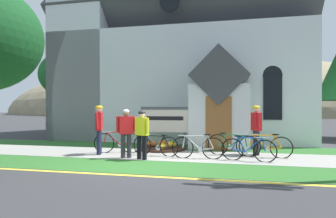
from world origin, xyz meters
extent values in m
plane|color=#333335|center=(0.00, 4.00, 0.00)|extent=(140.00, 140.00, 0.00)
cube|color=#99968E|center=(-0.24, 1.95, 0.01)|extent=(32.00, 2.41, 0.01)
cube|color=#2D6628|center=(-0.24, -0.20, 0.00)|extent=(32.00, 1.90, 0.01)
cube|color=#2D6628|center=(-0.24, 4.13, 0.00)|extent=(24.00, 1.94, 0.01)
cube|color=yellow|center=(-0.24, -1.30, 0.00)|extent=(28.00, 0.16, 0.01)
cube|color=silver|center=(-0.24, 9.23, 2.74)|extent=(12.82, 8.26, 5.48)
cube|color=#424247|center=(-0.24, 9.23, 6.88)|extent=(13.32, 8.42, 8.42)
cube|color=silver|center=(-5.17, 6.58, 5.73)|extent=(2.96, 2.96, 11.45)
cube|color=silver|center=(2.07, 4.30, 1.30)|extent=(2.40, 1.60, 2.60)
cube|color=#424247|center=(2.07, 4.30, 2.95)|extent=(2.40, 1.80, 2.40)
cube|color=brown|center=(2.07, 3.48, 1.05)|extent=(1.00, 0.06, 2.10)
cube|color=black|center=(4.24, 5.07, 2.10)|extent=(0.76, 0.06, 1.90)
cone|color=black|center=(4.24, 5.07, 3.05)|extent=(0.80, 0.06, 0.80)
cylinder|color=black|center=(-0.24, 5.07, 6.46)|extent=(0.90, 0.06, 0.90)
cube|color=#474C56|center=(-0.95, 3.74, 0.33)|extent=(0.12, 0.12, 0.65)
cube|color=#474C56|center=(0.68, 3.76, 0.33)|extent=(0.12, 0.12, 0.65)
cube|color=silver|center=(-0.14, 3.75, 1.12)|extent=(1.94, 0.10, 0.93)
cube|color=#474C56|center=(-0.14, 3.75, 1.64)|extent=(2.06, 0.14, 0.12)
cube|color=black|center=(-0.13, 3.70, 1.23)|extent=(1.55, 0.02, 0.16)
cylinder|color=#382319|center=(-0.14, 3.20, 0.05)|extent=(1.88, 1.88, 0.10)
ellipsoid|color=gold|center=(0.24, 3.22, 0.22)|extent=(0.36, 0.36, 0.24)
ellipsoid|color=orange|center=(-0.20, 3.54, 0.22)|extent=(0.36, 0.36, 0.24)
ellipsoid|color=orange|center=(-0.59, 3.32, 0.22)|extent=(0.36, 0.36, 0.24)
ellipsoid|color=gold|center=(0.01, 2.59, 0.22)|extent=(0.36, 0.36, 0.24)
torus|color=black|center=(2.00, 1.49, 0.35)|extent=(0.73, 0.06, 0.73)
torus|color=black|center=(1.00, 1.46, 0.35)|extent=(0.73, 0.06, 0.73)
cylinder|color=#B7B7BC|center=(1.34, 1.47, 0.51)|extent=(0.54, 0.05, 0.46)
cylinder|color=#B7B7BC|center=(1.45, 1.48, 0.75)|extent=(0.74, 0.06, 0.07)
cylinder|color=#B7B7BC|center=(1.71, 1.49, 0.53)|extent=(0.25, 0.04, 0.48)
cylinder|color=#B7B7BC|center=(1.80, 1.49, 0.32)|extent=(0.41, 0.05, 0.09)
cylinder|color=#B7B7BC|center=(1.91, 1.49, 0.55)|extent=(0.21, 0.04, 0.43)
cylinder|color=#B7B7BC|center=(1.04, 1.46, 0.54)|extent=(0.12, 0.04, 0.39)
ellipsoid|color=black|center=(1.82, 1.49, 0.79)|extent=(0.24, 0.09, 0.05)
cylinder|color=silver|center=(1.08, 1.47, 0.75)|extent=(0.44, 0.04, 0.03)
cylinder|color=silver|center=(1.60, 1.48, 0.29)|extent=(0.18, 0.03, 0.18)
torus|color=black|center=(2.10, 2.44, 0.36)|extent=(0.74, 0.22, 0.75)
torus|color=black|center=(3.09, 2.20, 0.36)|extent=(0.74, 0.22, 0.75)
cylinder|color=#19723F|center=(2.75, 2.28, 0.51)|extent=(0.54, 0.17, 0.44)
cylinder|color=#19723F|center=(2.64, 2.31, 0.73)|extent=(0.74, 0.22, 0.06)
cylinder|color=#19723F|center=(2.39, 2.37, 0.52)|extent=(0.26, 0.10, 0.45)
cylinder|color=#19723F|center=(2.30, 2.39, 0.33)|extent=(0.41, 0.13, 0.09)
cylinder|color=#19723F|center=(2.19, 2.42, 0.55)|extent=(0.22, 0.09, 0.40)
cylinder|color=#19723F|center=(3.05, 2.21, 0.54)|extent=(0.12, 0.06, 0.37)
ellipsoid|color=black|center=(2.28, 2.40, 0.77)|extent=(0.25, 0.14, 0.05)
cylinder|color=silver|center=(3.01, 2.22, 0.74)|extent=(0.43, 0.13, 0.03)
cylinder|color=silver|center=(2.49, 2.34, 0.30)|extent=(0.18, 0.06, 0.18)
torus|color=black|center=(-1.06, 2.20, 0.36)|extent=(0.73, 0.22, 0.75)
torus|color=black|center=(-2.02, 1.95, 0.36)|extent=(0.73, 0.22, 0.75)
cylinder|color=#A51E19|center=(-1.69, 2.04, 0.52)|extent=(0.53, 0.17, 0.47)
cylinder|color=#A51E19|center=(-1.59, 2.06, 0.76)|extent=(0.72, 0.22, 0.08)
cylinder|color=#A51E19|center=(-1.34, 2.13, 0.54)|extent=(0.25, 0.10, 0.49)
cylinder|color=#A51E19|center=(-1.25, 2.15, 0.33)|extent=(0.40, 0.13, 0.09)
cylinder|color=#A51E19|center=(-1.14, 2.18, 0.57)|extent=(0.21, 0.09, 0.44)
cylinder|color=#A51E19|center=(-1.98, 1.96, 0.55)|extent=(0.12, 0.06, 0.39)
ellipsoid|color=black|center=(-1.23, 2.15, 0.81)|extent=(0.25, 0.14, 0.05)
cylinder|color=silver|center=(-1.94, 1.97, 0.76)|extent=(0.43, 0.14, 0.03)
cylinder|color=silver|center=(-1.44, 2.10, 0.30)|extent=(0.18, 0.06, 0.18)
torus|color=black|center=(4.18, 2.12, 0.35)|extent=(0.74, 0.11, 0.74)
torus|color=black|center=(3.18, 2.22, 0.35)|extent=(0.74, 0.11, 0.74)
cylinder|color=orange|center=(3.52, 2.18, 0.52)|extent=(0.55, 0.09, 0.47)
cylinder|color=orange|center=(3.63, 2.17, 0.75)|extent=(0.74, 0.11, 0.04)
cylinder|color=orange|center=(3.89, 2.15, 0.52)|extent=(0.26, 0.06, 0.47)
cylinder|color=orange|center=(3.98, 2.14, 0.32)|extent=(0.41, 0.08, 0.09)
cylinder|color=orange|center=(4.09, 2.13, 0.55)|extent=(0.22, 0.06, 0.42)
cylinder|color=orange|center=(3.22, 2.21, 0.55)|extent=(0.12, 0.05, 0.40)
ellipsoid|color=black|center=(4.00, 2.14, 0.78)|extent=(0.25, 0.10, 0.05)
cylinder|color=silver|center=(3.26, 2.21, 0.76)|extent=(0.44, 0.07, 0.03)
cylinder|color=silver|center=(3.78, 2.16, 0.30)|extent=(0.18, 0.04, 0.18)
torus|color=black|center=(0.50, 1.65, 0.33)|extent=(0.70, 0.17, 0.70)
torus|color=black|center=(-0.52, 1.85, 0.33)|extent=(0.70, 0.17, 0.70)
cylinder|color=black|center=(-0.17, 1.78, 0.49)|extent=(0.56, 0.14, 0.44)
cylinder|color=black|center=(-0.06, 1.76, 0.69)|extent=(0.76, 0.18, 0.04)
cylinder|color=black|center=(0.21, 1.71, 0.49)|extent=(0.26, 0.08, 0.42)
cylinder|color=black|center=(0.30, 1.69, 0.31)|extent=(0.42, 0.12, 0.09)
cylinder|color=black|center=(0.41, 1.67, 0.51)|extent=(0.22, 0.08, 0.37)
cylinder|color=black|center=(-0.47, 1.84, 0.51)|extent=(0.12, 0.06, 0.37)
ellipsoid|color=black|center=(0.32, 1.69, 0.72)|extent=(0.25, 0.12, 0.05)
cylinder|color=silver|center=(-0.43, 1.83, 0.71)|extent=(0.44, 0.11, 0.03)
cylinder|color=silver|center=(0.09, 1.73, 0.28)|extent=(0.18, 0.05, 0.18)
torus|color=black|center=(2.61, 1.45, 0.34)|extent=(0.71, 0.17, 0.71)
torus|color=black|center=(3.59, 1.27, 0.34)|extent=(0.71, 0.17, 0.71)
cylinder|color=#194CA5|center=(3.26, 1.33, 0.51)|extent=(0.54, 0.14, 0.47)
cylinder|color=#194CA5|center=(3.15, 1.35, 0.73)|extent=(0.73, 0.17, 0.05)
cylinder|color=#194CA5|center=(2.90, 1.40, 0.52)|extent=(0.25, 0.08, 0.47)
cylinder|color=#194CA5|center=(2.81, 1.41, 0.31)|extent=(0.40, 0.11, 0.09)
cylinder|color=#194CA5|center=(2.70, 1.43, 0.54)|extent=(0.22, 0.07, 0.42)
cylinder|color=#194CA5|center=(3.55, 1.27, 0.53)|extent=(0.12, 0.06, 0.40)
ellipsoid|color=black|center=(2.79, 1.42, 0.77)|extent=(0.25, 0.12, 0.05)
cylinder|color=silver|center=(3.51, 1.28, 0.75)|extent=(0.44, 0.11, 0.03)
cylinder|color=silver|center=(3.00, 1.38, 0.29)|extent=(0.18, 0.05, 0.18)
cylinder|color=#2D2D33|center=(3.45, 2.55, 0.43)|extent=(0.15, 0.15, 0.87)
cylinder|color=#2D2D33|center=(3.38, 2.72, 0.43)|extent=(0.15, 0.15, 0.87)
cube|color=red|center=(3.42, 2.63, 1.18)|extent=(0.36, 0.53, 0.63)
sphere|color=beige|center=(3.42, 2.63, 1.61)|extent=(0.22, 0.22, 0.22)
ellipsoid|color=gold|center=(3.42, 2.63, 1.67)|extent=(0.34, 0.32, 0.16)
cylinder|color=red|center=(3.48, 2.34, 1.21)|extent=(0.09, 0.16, 0.57)
cylinder|color=red|center=(3.35, 2.92, 1.21)|extent=(0.09, 0.16, 0.57)
cylinder|color=#2D2D33|center=(-0.90, 1.00, 0.40)|extent=(0.15, 0.15, 0.80)
cylinder|color=#2D2D33|center=(-0.73, 1.09, 0.40)|extent=(0.15, 0.15, 0.80)
cube|color=red|center=(-0.82, 1.05, 1.09)|extent=(0.49, 0.39, 0.58)
sphere|color=#936B51|center=(-0.82, 1.05, 1.49)|extent=(0.21, 0.21, 0.21)
ellipsoid|color=silver|center=(-0.82, 1.05, 1.54)|extent=(0.31, 0.33, 0.14)
cylinder|color=red|center=(-1.08, 0.95, 1.12)|extent=(0.09, 0.10, 0.53)
cylinder|color=red|center=(-0.56, 1.14, 1.12)|extent=(0.09, 0.15, 0.53)
cylinder|color=#191E38|center=(-1.98, 1.44, 0.43)|extent=(0.15, 0.15, 0.86)
cylinder|color=#191E38|center=(-2.05, 1.64, 0.43)|extent=(0.15, 0.15, 0.86)
cube|color=red|center=(-2.02, 1.54, 1.18)|extent=(0.34, 0.52, 0.63)
sphere|color=beige|center=(-2.02, 1.54, 1.61)|extent=(0.22, 0.22, 0.22)
ellipsoid|color=gold|center=(-2.02, 1.54, 1.67)|extent=(0.34, 0.31, 0.16)
cylinder|color=red|center=(-1.97, 1.25, 1.21)|extent=(0.09, 0.17, 0.57)
cylinder|color=red|center=(-2.07, 1.83, 1.21)|extent=(0.09, 0.10, 0.57)
cylinder|color=black|center=(-0.12, 0.84, 0.39)|extent=(0.15, 0.15, 0.78)
cylinder|color=black|center=(-0.33, 0.95, 0.39)|extent=(0.15, 0.15, 0.78)
cube|color=yellow|center=(-0.23, 0.90, 1.07)|extent=(0.48, 0.38, 0.57)
sphere|color=beige|center=(-0.23, 0.90, 1.45)|extent=(0.20, 0.20, 0.20)
ellipsoid|color=black|center=(-0.23, 0.90, 1.51)|extent=(0.30, 0.32, 0.14)
cylinder|color=yellow|center=(0.00, 0.74, 1.09)|extent=(0.09, 0.09, 0.51)
cylinder|color=yellow|center=(-0.45, 1.06, 1.09)|extent=(0.09, 0.23, 0.52)
cylinder|color=#4C3823|center=(-6.78, 7.66, 1.03)|extent=(0.29, 0.29, 2.05)
ellipsoid|color=#195623|center=(-6.78, 7.66, 3.59)|extent=(3.59, 3.59, 2.80)
ellipsoid|color=#847A5B|center=(-3.89, 64.24, 0.00)|extent=(102.65, 54.74, 25.85)
camera|label=1|loc=(2.70, -8.25, 1.68)|focal=31.95mm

